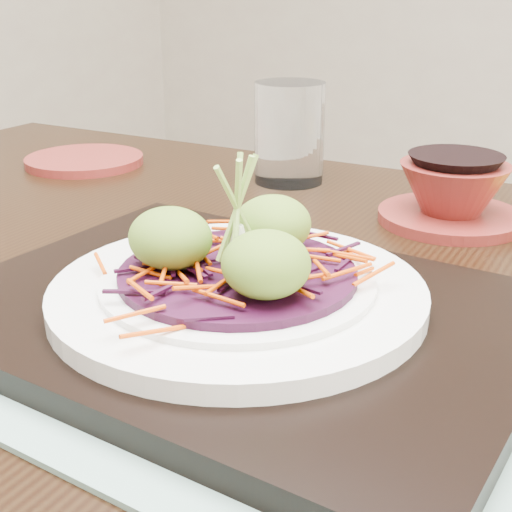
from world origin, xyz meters
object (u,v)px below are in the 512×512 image
Objects in this scene: dining_table at (232,413)px; terracotta_bowl_set at (452,196)px; water_glass at (289,133)px; terracotta_side_plate at (84,160)px; serving_tray at (238,314)px; white_plate at (238,291)px.

terracotta_bowl_set is (0.07, 0.26, 0.13)m from dining_table.
terracotta_bowl_set is (0.21, -0.03, -0.03)m from water_glass.
terracotta_bowl_set reaches higher than terracotta_side_plate.
white_plate is at bearing -120.04° from serving_tray.
serving_tray is 0.02m from white_plate.
dining_table is at bearing -27.26° from terracotta_side_plate.
terracotta_side_plate is at bearing -161.29° from water_glass.
terracotta_bowl_set is at bearing -8.17° from water_glass.
terracotta_side_plate is 0.27m from water_glass.
dining_table is 3.55× the size of serving_tray.
water_glass reaches higher than serving_tray.
dining_table is 11.94× the size of water_glass.
water_glass is (-0.18, 0.33, 0.03)m from white_plate.
dining_table is at bearing -63.96° from water_glass.
water_glass reaches higher than dining_table.
serving_tray is (0.04, -0.04, 0.12)m from dining_table.
terracotta_side_plate is (-0.43, 0.24, -0.02)m from white_plate.
dining_table is at bearing 133.25° from white_plate.
white_plate is (-0.00, -0.00, 0.02)m from serving_tray.
white_plate is 0.30m from terracotta_bowl_set.
terracotta_bowl_set reaches higher than dining_table.
water_glass is 0.77× the size of terracotta_bowl_set.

